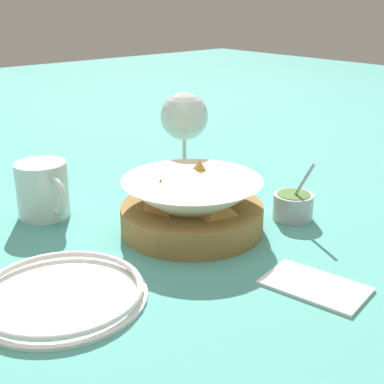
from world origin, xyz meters
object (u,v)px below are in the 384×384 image
(food_basket, at_px, (192,207))
(side_plate, at_px, (61,293))
(wine_glass, at_px, (184,119))
(beer_mug, at_px, (43,192))
(sauce_cup, at_px, (293,205))

(food_basket, distance_m, side_plate, 0.24)
(wine_glass, relative_size, beer_mug, 1.47)
(wine_glass, bearing_deg, food_basket, -37.04)
(food_basket, relative_size, wine_glass, 1.23)
(food_basket, relative_size, sauce_cup, 2.14)
(sauce_cup, xyz_separation_m, side_plate, (-0.02, -0.38, -0.02))
(sauce_cup, height_order, side_plate, sauce_cup)
(side_plate, bearing_deg, food_basket, 101.14)
(food_basket, height_order, side_plate, food_basket)
(sauce_cup, distance_m, wine_glass, 0.25)
(sauce_cup, height_order, wine_glass, wine_glass)
(food_basket, height_order, beer_mug, food_basket)
(side_plate, bearing_deg, sauce_cup, 86.33)
(food_basket, relative_size, beer_mug, 1.82)
(food_basket, bearing_deg, side_plate, -78.86)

